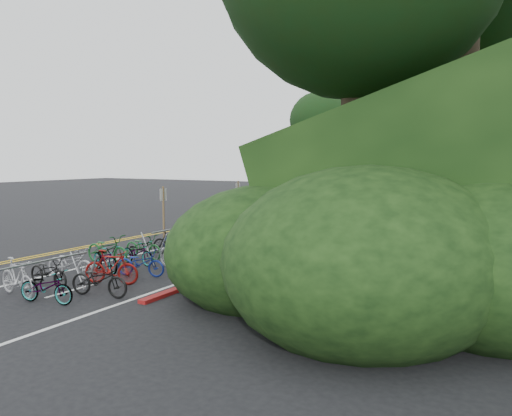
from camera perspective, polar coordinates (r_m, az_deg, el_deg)
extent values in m
plane|color=black|center=(18.44, -21.98, -6.15)|extent=(120.00, 120.00, 0.00)
cube|color=gold|center=(27.01, -8.15, -2.17)|extent=(0.12, 80.00, 0.01)
cube|color=gold|center=(26.83, -7.64, -2.21)|extent=(0.12, 80.00, 0.01)
cube|color=silver|center=(25.23, -2.46, -2.66)|extent=(0.12, 80.00, 0.01)
cube|color=silver|center=(23.32, 6.36, -3.37)|extent=(0.12, 80.00, 0.01)
cube|color=silver|center=(14.86, -20.49, -8.86)|extent=(0.10, 1.60, 0.01)
cube|color=silver|center=(19.16, -6.61, -5.33)|extent=(0.10, 1.60, 0.01)
cube|color=silver|center=(24.20, 1.77, -3.01)|extent=(0.10, 1.60, 0.01)
cube|color=silver|center=(29.60, 7.17, -1.48)|extent=(0.10, 1.60, 0.01)
cube|color=silver|center=(35.20, 10.87, -0.42)|extent=(0.10, 1.60, 0.01)
cube|color=silver|center=(40.91, 13.54, 0.35)|extent=(0.10, 1.60, 0.01)
cube|color=silver|center=(46.69, 15.56, 0.93)|extent=(0.10, 1.60, 0.01)
cube|color=maroon|center=(24.97, 9.22, -2.71)|extent=(0.25, 28.00, 0.10)
cube|color=#382819|center=(34.29, 16.10, -0.56)|extent=(1.40, 44.00, 0.16)
ellipsoid|color=#284C19|center=(16.04, 3.17, -3.68)|extent=(2.00, 2.80, 1.60)
ellipsoid|color=#284C19|center=(20.29, 11.48, -0.38)|extent=(2.60, 3.64, 2.08)
ellipsoid|color=#284C19|center=(25.75, 18.17, 1.68)|extent=(2.20, 3.08, 1.76)
ellipsoid|color=#284C19|center=(31.92, 17.79, 1.61)|extent=(3.00, 4.20, 2.40)
ellipsoid|color=#284C19|center=(37.69, 20.69, 2.34)|extent=(2.40, 3.36, 1.92)
ellipsoid|color=#284C19|center=(41.46, 23.34, 3.45)|extent=(2.80, 3.92, 2.24)
ellipsoid|color=#284C19|center=(18.85, 6.66, -2.75)|extent=(1.80, 2.52, 1.44)
ellipsoid|color=#284C19|center=(29.53, 21.25, 3.22)|extent=(3.20, 4.48, 2.56)
ellipsoid|color=black|center=(13.46, 1.52, -4.73)|extent=(5.28, 6.16, 3.52)
ellipsoid|color=black|center=(11.39, 12.64, -5.63)|extent=(6.24, 7.28, 4.16)
ellipsoid|color=black|center=(12.44, 25.83, -5.62)|extent=(5.76, 6.72, 3.84)
cylinder|color=#2D2319|center=(14.98, 11.24, 8.35)|extent=(0.84, 0.84, 6.34)
cylinder|color=#2D2319|center=(17.62, 22.63, 15.24)|extent=(0.92, 0.92, 7.80)
cylinder|color=#2D2319|center=(23.57, 21.89, 11.37)|extent=(0.89, 0.89, 7.32)
cylinder|color=#2D2319|center=(39.33, 27.20, 8.75)|extent=(0.86, 0.86, 6.83)
cylinder|color=#2D2319|center=(58.04, 5.86, 5.11)|extent=(0.84, 0.84, 6.34)
ellipsoid|color=black|center=(58.29, 5.92, 10.79)|extent=(8.67, 8.67, 8.24)
cylinder|color=#2D2319|center=(64.46, 11.17, 4.86)|extent=(0.81, 0.81, 5.85)
ellipsoid|color=black|center=(64.61, 11.26, 9.48)|extent=(7.59, 7.59, 7.21)
cylinder|color=#909399|center=(13.69, -23.81, -5.72)|extent=(0.05, 3.19, 0.05)
cylinder|color=#909399|center=(14.92, -19.76, -6.72)|extent=(0.53, 0.04, 1.03)
cylinder|color=#909399|center=(14.51, -18.30, -7.02)|extent=(0.53, 0.04, 1.03)
cylinder|color=#909399|center=(18.25, -8.75, -2.26)|extent=(0.05, 3.00, 0.05)
cylinder|color=#909399|center=(17.46, -12.29, -4.59)|extent=(0.58, 0.04, 1.13)
cylinder|color=#909399|center=(17.10, -10.88, -4.77)|extent=(0.58, 0.04, 1.13)
cylinder|color=#909399|center=(19.60, -6.84, -3.39)|extent=(0.58, 0.04, 1.13)
cylinder|color=#909399|center=(19.28, -5.49, -3.53)|extent=(0.58, 0.04, 1.13)
cylinder|color=#909399|center=(22.37, -0.82, -0.76)|extent=(0.05, 3.00, 0.05)
cylinder|color=#909399|center=(21.40, -3.36, -2.61)|extent=(0.58, 0.04, 1.13)
cylinder|color=#909399|center=(21.10, -2.08, -2.72)|extent=(0.58, 0.04, 1.13)
cylinder|color=#909399|center=(23.78, 0.29, -1.77)|extent=(0.58, 0.04, 1.13)
cylinder|color=#909399|center=(23.51, 1.49, -1.86)|extent=(0.58, 0.04, 1.13)
cylinder|color=#909399|center=(26.78, 4.57, 0.27)|extent=(0.05, 3.00, 0.05)
cylinder|color=#909399|center=(25.71, 2.68, -1.23)|extent=(0.58, 0.04, 1.13)
cylinder|color=#909399|center=(25.46, 3.81, -1.30)|extent=(0.58, 0.04, 1.13)
cylinder|color=#909399|center=(28.22, 5.24, -0.63)|extent=(0.58, 0.04, 1.13)
cylinder|color=#909399|center=(28.00, 6.28, -0.69)|extent=(0.58, 0.04, 1.13)
cylinder|color=#909399|center=(31.38, 8.41, 1.01)|extent=(0.05, 3.00, 0.05)
cylinder|color=#909399|center=(30.23, 6.94, -0.24)|extent=(0.58, 0.04, 1.13)
cylinder|color=#909399|center=(30.03, 7.93, -0.29)|extent=(0.58, 0.04, 1.13)
cylinder|color=#909399|center=(32.83, 8.81, 0.19)|extent=(0.58, 0.04, 1.13)
cylinder|color=#909399|center=(32.64, 9.73, 0.15)|extent=(0.58, 0.04, 1.13)
cylinder|color=#909399|center=(36.08, 11.25, 1.55)|extent=(0.05, 3.00, 0.05)
cylinder|color=#909399|center=(34.89, 10.08, 0.49)|extent=(0.58, 0.04, 1.13)
cylinder|color=#909399|center=(34.71, 10.95, 0.45)|extent=(0.58, 0.04, 1.13)
cylinder|color=#909399|center=(37.53, 11.50, 0.82)|extent=(0.58, 0.04, 1.13)
cylinder|color=#909399|center=(37.37, 12.32, 0.78)|extent=(0.58, 0.04, 1.13)
cylinder|color=brown|center=(21.28, -10.52, -0.90)|extent=(0.08, 0.08, 2.50)
cube|color=silver|center=(21.20, -10.56, 1.51)|extent=(0.02, 0.40, 0.50)
cylinder|color=brown|center=(26.14, -2.06, 0.38)|extent=(0.08, 0.08, 2.50)
cube|color=silver|center=(26.08, -2.07, 2.35)|extent=(0.02, 0.40, 0.50)
cylinder|color=brown|center=(31.40, 3.66, 1.24)|extent=(0.08, 0.08, 2.50)
cube|color=silver|center=(31.34, 3.67, 2.88)|extent=(0.02, 0.40, 0.50)
cylinder|color=brown|center=(36.88, 7.71, 1.85)|extent=(0.08, 0.08, 2.50)
cube|color=silver|center=(36.84, 7.73, 3.24)|extent=(0.02, 0.40, 0.50)
imported|color=#144C1E|center=(18.10, -16.62, -4.53)|extent=(0.76, 1.98, 1.03)
imported|color=#9E9EA3|center=(14.70, -25.66, -7.18)|extent=(0.77, 1.76, 1.02)
imported|color=slate|center=(13.75, -22.83, -8.30)|extent=(0.84, 1.68, 0.84)
imported|color=black|center=(15.38, -22.62, -6.74)|extent=(0.77, 1.77, 0.90)
imported|color=black|center=(13.92, -17.48, -7.81)|extent=(0.89, 1.81, 0.91)
imported|color=#9E9EA3|center=(16.39, -20.43, -5.90)|extent=(0.81, 1.80, 0.91)
imported|color=maroon|center=(15.13, -16.22, -6.52)|extent=(0.96, 1.74, 1.01)
imported|color=slate|center=(16.90, -16.83, -5.53)|extent=(1.06, 1.74, 0.86)
imported|color=navy|center=(15.97, -13.04, -6.13)|extent=(0.95, 1.68, 0.83)
imported|color=slate|center=(17.73, -13.38, -4.98)|extent=(0.79, 1.65, 0.83)
imported|color=#9E9EA3|center=(16.78, -9.25, -5.17)|extent=(0.89, 1.76, 1.02)
imported|color=#144C1E|center=(18.66, -12.75, -4.31)|extent=(0.71, 1.77, 0.91)
imported|color=black|center=(17.44, -7.18, -4.87)|extent=(1.02, 1.88, 0.94)
imported|color=black|center=(19.23, -9.63, -3.90)|extent=(0.73, 1.65, 0.96)
imported|color=slate|center=(18.21, -5.35, -4.16)|extent=(0.54, 1.82, 1.09)
imported|color=navy|center=(20.03, -8.30, -3.60)|extent=(1.17, 1.79, 0.89)
imported|color=navy|center=(18.91, -3.43, -3.80)|extent=(0.66, 1.83, 1.08)
imported|color=beige|center=(21.10, -6.85, -2.93)|extent=(0.89, 1.76, 1.02)
imported|color=slate|center=(20.25, -2.21, -3.46)|extent=(0.86, 1.74, 0.88)
imported|color=slate|center=(21.82, -3.56, -2.67)|extent=(0.60, 1.67, 0.98)
imported|color=beige|center=(20.91, 0.41, -3.03)|extent=(0.67, 1.67, 0.98)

